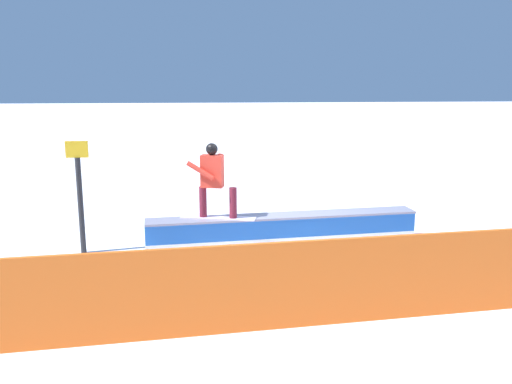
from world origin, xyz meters
TOP-DOWN VIEW (x-y plane):
  - ground_plane at (0.00, 0.00)m, footprint 120.00×120.00m
  - grind_box at (0.00, 0.00)m, footprint 5.28×1.02m
  - snowboarder at (1.33, 0.11)m, footprint 1.44×0.62m
  - safety_fence at (0.00, 3.45)m, footprint 9.99×1.06m
  - trail_marker at (3.77, 0.10)m, footprint 0.40×0.10m

SIDE VIEW (x-z plane):
  - ground_plane at x=0.00m, z-range 0.00..0.00m
  - grind_box at x=0.00m, z-range -0.03..0.59m
  - safety_fence at x=0.00m, z-range 0.00..1.17m
  - trail_marker at x=3.77m, z-range 0.07..2.16m
  - snowboarder at x=1.33m, z-range 0.67..2.08m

